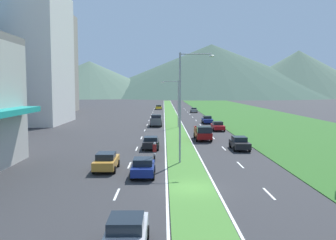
{
  "coord_description": "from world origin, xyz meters",
  "views": [
    {
      "loc": [
        -1.98,
        -25.66,
        7.08
      ],
      "look_at": [
        -1.3,
        28.9,
        2.35
      ],
      "focal_mm": 39.79,
      "sensor_mm": 36.0,
      "label": 1
    }
  ],
  "objects_px": {
    "street_lamp_mid": "(176,100)",
    "car_9": "(106,161)",
    "pickup_truck_0": "(203,133)",
    "street_lamp_near": "(184,100)",
    "car_1": "(218,126)",
    "car_3": "(207,120)",
    "car_7": "(143,167)",
    "motorcycle_rider": "(155,153)",
    "car_4": "(126,233)",
    "car_6": "(194,110)",
    "pickup_truck_1": "(156,121)",
    "car_8": "(159,107)",
    "car_5": "(240,143)",
    "car_0": "(151,142)"
  },
  "relations": [
    {
      "from": "car_9",
      "to": "motorcycle_rider",
      "type": "bearing_deg",
      "value": -43.47
    },
    {
      "from": "motorcycle_rider",
      "to": "car_4",
      "type": "bearing_deg",
      "value": 177.89
    },
    {
      "from": "street_lamp_mid",
      "to": "car_9",
      "type": "height_order",
      "value": "street_lamp_mid"
    },
    {
      "from": "car_9",
      "to": "pickup_truck_0",
      "type": "xyz_separation_m",
      "value": [
        10.26,
        18.11,
        0.2
      ]
    },
    {
      "from": "car_5",
      "to": "car_8",
      "type": "bearing_deg",
      "value": -172.65
    },
    {
      "from": "street_lamp_mid",
      "to": "car_5",
      "type": "bearing_deg",
      "value": -75.15
    },
    {
      "from": "car_1",
      "to": "car_9",
      "type": "bearing_deg",
      "value": -25.15
    },
    {
      "from": "street_lamp_mid",
      "to": "car_3",
      "type": "distance_m",
      "value": 10.54
    },
    {
      "from": "car_0",
      "to": "pickup_truck_0",
      "type": "distance_m",
      "value": 9.64
    },
    {
      "from": "street_lamp_mid",
      "to": "car_4",
      "type": "relative_size",
      "value": 2.05
    },
    {
      "from": "car_7",
      "to": "pickup_truck_0",
      "type": "xyz_separation_m",
      "value": [
        6.97,
        20.42,
        0.23
      ]
    },
    {
      "from": "car_1",
      "to": "car_5",
      "type": "xyz_separation_m",
      "value": [
        -0.3,
        -19.24,
        0.01
      ]
    },
    {
      "from": "car_6",
      "to": "car_8",
      "type": "bearing_deg",
      "value": -146.23
    },
    {
      "from": "car_4",
      "to": "street_lamp_mid",
      "type": "bearing_deg",
      "value": -4.38
    },
    {
      "from": "car_3",
      "to": "pickup_truck_0",
      "type": "distance_m",
      "value": 24.17
    },
    {
      "from": "car_6",
      "to": "pickup_truck_0",
      "type": "distance_m",
      "value": 56.76
    },
    {
      "from": "car_4",
      "to": "pickup_truck_0",
      "type": "relative_size",
      "value": 0.76
    },
    {
      "from": "street_lamp_mid",
      "to": "pickup_truck_0",
      "type": "height_order",
      "value": "street_lamp_mid"
    },
    {
      "from": "car_8",
      "to": "street_lamp_near",
      "type": "bearing_deg",
      "value": -177.75
    },
    {
      "from": "car_3",
      "to": "car_8",
      "type": "distance_m",
      "value": 49.22
    },
    {
      "from": "street_lamp_mid",
      "to": "motorcycle_rider",
      "type": "bearing_deg",
      "value": -95.88
    },
    {
      "from": "car_3",
      "to": "car_6",
      "type": "xyz_separation_m",
      "value": [
        0.02,
        32.73,
        -0.05
      ]
    },
    {
      "from": "car_4",
      "to": "pickup_truck_1",
      "type": "xyz_separation_m",
      "value": [
        0.25,
        53.23,
        0.2
      ]
    },
    {
      "from": "street_lamp_near",
      "to": "car_6",
      "type": "xyz_separation_m",
      "value": [
        6.87,
        71.84,
        -5.2
      ]
    },
    {
      "from": "street_lamp_near",
      "to": "car_8",
      "type": "bearing_deg",
      "value": 92.25
    },
    {
      "from": "car_5",
      "to": "car_6",
      "type": "xyz_separation_m",
      "value": [
        0.02,
        64.31,
        -0.05
      ]
    },
    {
      "from": "car_6",
      "to": "car_9",
      "type": "height_order",
      "value": "car_9"
    },
    {
      "from": "car_3",
      "to": "car_7",
      "type": "bearing_deg",
      "value": -13.15
    },
    {
      "from": "car_6",
      "to": "pickup_truck_1",
      "type": "xyz_separation_m",
      "value": [
        -10.1,
        -37.53,
        0.27
      ]
    },
    {
      "from": "street_lamp_mid",
      "to": "car_4",
      "type": "bearing_deg",
      "value": -94.38
    },
    {
      "from": "car_3",
      "to": "motorcycle_rider",
      "type": "distance_m",
      "value": 38.96
    },
    {
      "from": "car_7",
      "to": "street_lamp_mid",
      "type": "bearing_deg",
      "value": -6.01
    },
    {
      "from": "car_3",
      "to": "car_9",
      "type": "xyz_separation_m",
      "value": [
        -13.66,
        -42.05,
        0.02
      ]
    },
    {
      "from": "car_4",
      "to": "car_7",
      "type": "relative_size",
      "value": 1.02
    },
    {
      "from": "car_7",
      "to": "motorcycle_rider",
      "type": "distance_m",
      "value": 6.64
    },
    {
      "from": "car_9",
      "to": "pickup_truck_0",
      "type": "distance_m",
      "value": 20.82
    },
    {
      "from": "street_lamp_near",
      "to": "car_8",
      "type": "xyz_separation_m",
      "value": [
        -3.43,
        87.24,
        -5.16
      ]
    },
    {
      "from": "car_7",
      "to": "pickup_truck_0",
      "type": "distance_m",
      "value": 21.58
    },
    {
      "from": "car_1",
      "to": "pickup_truck_1",
      "type": "relative_size",
      "value": 0.85
    },
    {
      "from": "car_6",
      "to": "car_0",
      "type": "bearing_deg",
      "value": -9.14
    },
    {
      "from": "pickup_truck_0",
      "to": "car_5",
      "type": "bearing_deg",
      "value": 23.92
    },
    {
      "from": "car_7",
      "to": "pickup_truck_0",
      "type": "height_order",
      "value": "pickup_truck_0"
    },
    {
      "from": "car_7",
      "to": "pickup_truck_1",
      "type": "bearing_deg",
      "value": -0.4
    },
    {
      "from": "street_lamp_mid",
      "to": "car_1",
      "type": "bearing_deg",
      "value": -37.02
    },
    {
      "from": "car_0",
      "to": "pickup_truck_0",
      "type": "relative_size",
      "value": 0.83
    },
    {
      "from": "car_8",
      "to": "pickup_truck_0",
      "type": "bearing_deg",
      "value": -174.54
    },
    {
      "from": "car_6",
      "to": "pickup_truck_0",
      "type": "height_order",
      "value": "pickup_truck_0"
    },
    {
      "from": "car_1",
      "to": "car_4",
      "type": "height_order",
      "value": "car_4"
    },
    {
      "from": "car_1",
      "to": "motorcycle_rider",
      "type": "bearing_deg",
      "value": -21.26
    },
    {
      "from": "street_lamp_near",
      "to": "car_1",
      "type": "xyz_separation_m",
      "value": [
        7.15,
        26.77,
        -5.16
      ]
    }
  ]
}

